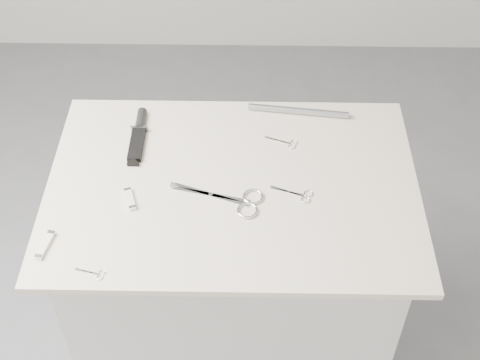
{
  "coord_description": "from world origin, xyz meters",
  "views": [
    {
      "loc": [
        0.04,
        -1.25,
        2.21
      ],
      "look_at": [
        0.02,
        0.01,
        0.92
      ],
      "focal_mm": 50.0,
      "sensor_mm": 36.0,
      "label": 1
    }
  ],
  "objects_px": {
    "tiny_scissors": "(94,273)",
    "pocket_knife_b": "(130,199)",
    "embroidery_scissors_b": "(286,143)",
    "sheathed_knife": "(139,133)",
    "embroidery_scissors_a": "(299,195)",
    "large_shears": "(236,200)",
    "metal_rail": "(298,111)",
    "plinth": "(234,286)",
    "pocket_knife_a": "(45,245)"
  },
  "relations": [
    {
      "from": "tiny_scissors",
      "to": "metal_rail",
      "type": "relative_size",
      "value": 0.25
    },
    {
      "from": "pocket_knife_a",
      "to": "plinth",
      "type": "bearing_deg",
      "value": -52.48
    },
    {
      "from": "embroidery_scissors_a",
      "to": "pocket_knife_b",
      "type": "xyz_separation_m",
      "value": [
        -0.44,
        -0.03,
        0.0
      ]
    },
    {
      "from": "pocket_knife_b",
      "to": "sheathed_knife",
      "type": "bearing_deg",
      "value": -16.59
    },
    {
      "from": "embroidery_scissors_b",
      "to": "large_shears",
      "type": "bearing_deg",
      "value": -100.39
    },
    {
      "from": "embroidery_scissors_b",
      "to": "pocket_knife_a",
      "type": "bearing_deg",
      "value": -126.54
    },
    {
      "from": "large_shears",
      "to": "tiny_scissors",
      "type": "xyz_separation_m",
      "value": [
        -0.33,
        -0.24,
        -0.0
      ]
    },
    {
      "from": "embroidery_scissors_a",
      "to": "sheathed_knife",
      "type": "bearing_deg",
      "value": 173.14
    },
    {
      "from": "plinth",
      "to": "pocket_knife_b",
      "type": "xyz_separation_m",
      "value": [
        -0.27,
        -0.07,
        0.47
      ]
    },
    {
      "from": "embroidery_scissors_a",
      "to": "pocket_knife_a",
      "type": "relative_size",
      "value": 1.28
    },
    {
      "from": "metal_rail",
      "to": "large_shears",
      "type": "bearing_deg",
      "value": -116.34
    },
    {
      "from": "embroidery_scissors_a",
      "to": "sheathed_knife",
      "type": "relative_size",
      "value": 0.53
    },
    {
      "from": "large_shears",
      "to": "metal_rail",
      "type": "xyz_separation_m",
      "value": [
        0.18,
        0.36,
        0.01
      ]
    },
    {
      "from": "pocket_knife_b",
      "to": "plinth",
      "type": "bearing_deg",
      "value": -94.97
    },
    {
      "from": "tiny_scissors",
      "to": "plinth",
      "type": "bearing_deg",
      "value": 57.46
    },
    {
      "from": "large_shears",
      "to": "tiny_scissors",
      "type": "height_order",
      "value": "large_shears"
    },
    {
      "from": "embroidery_scissors_b",
      "to": "pocket_knife_b",
      "type": "bearing_deg",
      "value": -130.24
    },
    {
      "from": "plinth",
      "to": "metal_rail",
      "type": "bearing_deg",
      "value": 57.51
    },
    {
      "from": "tiny_scissors",
      "to": "pocket_knife_b",
      "type": "bearing_deg",
      "value": 91.14
    },
    {
      "from": "plinth",
      "to": "sheathed_knife",
      "type": "bearing_deg",
      "value": 145.3
    },
    {
      "from": "plinth",
      "to": "tiny_scissors",
      "type": "distance_m",
      "value": 0.65
    },
    {
      "from": "sheathed_knife",
      "to": "metal_rail",
      "type": "distance_m",
      "value": 0.48
    },
    {
      "from": "plinth",
      "to": "tiny_scissors",
      "type": "bearing_deg",
      "value": -136.74
    },
    {
      "from": "embroidery_scissors_a",
      "to": "sheathed_knife",
      "type": "height_order",
      "value": "sheathed_knife"
    },
    {
      "from": "embroidery_scissors_b",
      "to": "plinth",
      "type": "bearing_deg",
      "value": -111.26
    },
    {
      "from": "tiny_scissors",
      "to": "pocket_knife_b",
      "type": "relative_size",
      "value": 0.98
    },
    {
      "from": "embroidery_scissors_b",
      "to": "sheathed_knife",
      "type": "bearing_deg",
      "value": -162.71
    },
    {
      "from": "plinth",
      "to": "pocket_knife_b",
      "type": "distance_m",
      "value": 0.55
    },
    {
      "from": "large_shears",
      "to": "pocket_knife_b",
      "type": "height_order",
      "value": "pocket_knife_b"
    },
    {
      "from": "tiny_scissors",
      "to": "metal_rail",
      "type": "distance_m",
      "value": 0.79
    },
    {
      "from": "embroidery_scissors_b",
      "to": "sheathed_knife",
      "type": "height_order",
      "value": "sheathed_knife"
    },
    {
      "from": "tiny_scissors",
      "to": "sheathed_knife",
      "type": "distance_m",
      "value": 0.5
    },
    {
      "from": "large_shears",
      "to": "sheathed_knife",
      "type": "distance_m",
      "value": 0.38
    },
    {
      "from": "pocket_knife_a",
      "to": "pocket_knife_b",
      "type": "height_order",
      "value": "pocket_knife_a"
    },
    {
      "from": "plinth",
      "to": "pocket_knife_b",
      "type": "bearing_deg",
      "value": -166.29
    },
    {
      "from": "pocket_knife_b",
      "to": "metal_rail",
      "type": "relative_size",
      "value": 0.25
    },
    {
      "from": "plinth",
      "to": "metal_rail",
      "type": "xyz_separation_m",
      "value": [
        0.19,
        0.3,
        0.48
      ]
    },
    {
      "from": "pocket_knife_b",
      "to": "tiny_scissors",
      "type": "bearing_deg",
      "value": 148.27
    },
    {
      "from": "embroidery_scissors_a",
      "to": "pocket_knife_b",
      "type": "bearing_deg",
      "value": -156.5
    },
    {
      "from": "pocket_knife_b",
      "to": "embroidery_scissors_a",
      "type": "bearing_deg",
      "value": -105.16
    },
    {
      "from": "plinth",
      "to": "embroidery_scissors_b",
      "type": "distance_m",
      "value": 0.52
    },
    {
      "from": "embroidery_scissors_a",
      "to": "metal_rail",
      "type": "xyz_separation_m",
      "value": [
        0.01,
        0.33,
        0.01
      ]
    },
    {
      "from": "embroidery_scissors_a",
      "to": "plinth",
      "type": "bearing_deg",
      "value": -172.13
    },
    {
      "from": "large_shears",
      "to": "sheathed_knife",
      "type": "height_order",
      "value": "sheathed_knife"
    },
    {
      "from": "plinth",
      "to": "embroidery_scissors_b",
      "type": "bearing_deg",
      "value": 47.96
    },
    {
      "from": "tiny_scissors",
      "to": "pocket_knife_b",
      "type": "distance_m",
      "value": 0.24
    },
    {
      "from": "embroidery_scissors_b",
      "to": "pocket_knife_b",
      "type": "xyz_separation_m",
      "value": [
        -0.42,
        -0.23,
        0.0
      ]
    },
    {
      "from": "sheathed_knife",
      "to": "pocket_knife_b",
      "type": "height_order",
      "value": "sheathed_knife"
    },
    {
      "from": "sheathed_knife",
      "to": "pocket_knife_a",
      "type": "xyz_separation_m",
      "value": [
        -0.18,
        -0.41,
        -0.0
      ]
    },
    {
      "from": "plinth",
      "to": "large_shears",
      "type": "xyz_separation_m",
      "value": [
        0.01,
        -0.06,
        0.47
      ]
    }
  ]
}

